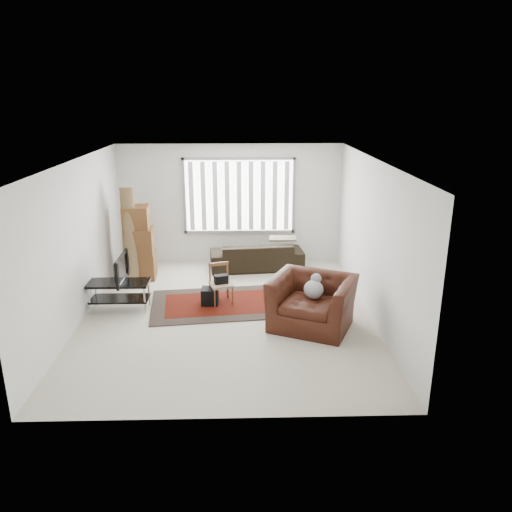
% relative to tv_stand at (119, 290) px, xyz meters
% --- Properties ---
extents(room, '(6.00, 6.02, 2.71)m').
position_rel_tv_stand_xyz_m(room, '(1.98, 0.26, 1.37)').
color(room, beige).
rests_on(room, ground).
extents(persian_rug, '(2.60, 1.88, 0.02)m').
position_rel_tv_stand_xyz_m(persian_rug, '(1.75, 0.19, -0.38)').
color(persian_rug, black).
rests_on(persian_rug, ground).
extents(tv_stand, '(1.07, 0.48, 0.54)m').
position_rel_tv_stand_xyz_m(tv_stand, '(0.00, 0.00, 0.00)').
color(tv_stand, black).
rests_on(tv_stand, ground).
extents(tv, '(0.11, 0.87, 0.50)m').
position_rel_tv_stand_xyz_m(tv, '(0.00, -0.00, 0.40)').
color(tv, black).
rests_on(tv, tv_stand).
extents(subwoofer, '(0.31, 0.31, 0.30)m').
position_rel_tv_stand_xyz_m(subwoofer, '(1.61, 0.18, -0.22)').
color(subwoofer, black).
rests_on(subwoofer, persian_rug).
extents(moving_boxes, '(0.66, 0.61, 1.55)m').
position_rel_tv_stand_xyz_m(moving_boxes, '(0.05, 1.66, 0.33)').
color(moving_boxes, brown).
rests_on(moving_boxes, ground).
extents(white_flatpack, '(0.53, 0.25, 0.66)m').
position_rel_tv_stand_xyz_m(white_flatpack, '(0.00, 1.60, -0.06)').
color(white_flatpack, silver).
rests_on(white_flatpack, ground).
extents(rolled_rug, '(0.36, 0.65, 1.96)m').
position_rel_tv_stand_xyz_m(rolled_rug, '(-0.08, 1.48, 0.59)').
color(rolled_rug, brown).
rests_on(rolled_rug, ground).
extents(sofa, '(2.12, 1.08, 0.79)m').
position_rel_tv_stand_xyz_m(sofa, '(2.53, 2.20, 0.00)').
color(sofa, black).
rests_on(sofa, ground).
extents(side_chair, '(0.50, 0.50, 0.75)m').
position_rel_tv_stand_xyz_m(side_chair, '(1.81, 0.27, 0.03)').
color(side_chair, '#92775F').
rests_on(side_chair, ground).
extents(armchair, '(1.67, 1.59, 0.97)m').
position_rel_tv_stand_xyz_m(armchair, '(3.37, -0.75, 0.10)').
color(armchair, '#38150B').
rests_on(armchair, ground).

